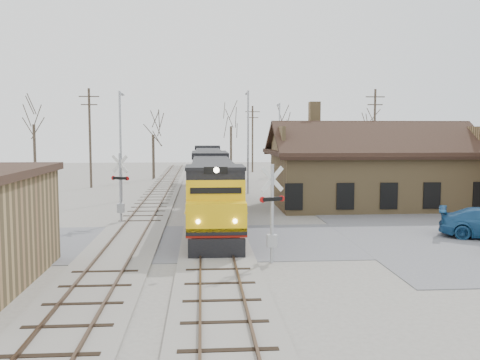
# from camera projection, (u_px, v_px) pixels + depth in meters

# --- Properties ---
(ground) EXTENTS (140.00, 140.00, 0.00)m
(ground) POSITION_uv_depth(u_px,v_px,m) (215.00, 242.00, 27.49)
(ground) COLOR #9B968C
(ground) RESTS_ON ground
(road) EXTENTS (60.00, 9.00, 0.03)m
(road) POSITION_uv_depth(u_px,v_px,m) (215.00, 241.00, 27.49)
(road) COLOR #5E5E63
(road) RESTS_ON ground
(track_main) EXTENTS (3.40, 90.00, 0.24)m
(track_main) POSITION_uv_depth(u_px,v_px,m) (210.00, 202.00, 42.38)
(track_main) COLOR #9B968C
(track_main) RESTS_ON ground
(track_siding) EXTENTS (3.40, 90.00, 0.24)m
(track_siding) POSITION_uv_depth(u_px,v_px,m) (153.00, 202.00, 42.06)
(track_siding) COLOR #9B968C
(track_siding) RESTS_ON ground
(depot) EXTENTS (15.20, 9.31, 7.90)m
(depot) POSITION_uv_depth(u_px,v_px,m) (370.00, 175.00, 40.05)
(depot) COLOR #94784C
(depot) RESTS_ON ground
(locomotive_lead) EXTENTS (2.73, 18.32, 4.06)m
(locomotive_lead) POSITION_uv_depth(u_px,v_px,m) (213.00, 191.00, 31.88)
(locomotive_lead) COLOR black
(locomotive_lead) RESTS_ON ground
(locomotive_trailing) EXTENTS (2.73, 18.32, 3.85)m
(locomotive_trailing) POSITION_uv_depth(u_px,v_px,m) (208.00, 169.00, 50.35)
(locomotive_trailing) COLOR black
(locomotive_trailing) RESTS_ON ground
(crossbuck_near) EXTENTS (1.15, 0.56, 4.27)m
(crossbuck_near) POSITION_uv_depth(u_px,v_px,m) (272.00, 217.00, 22.93)
(crossbuck_near) COLOR #A5A8AD
(crossbuck_near) RESTS_ON ground
(crossbuck_far) EXTENTS (1.16, 0.59, 4.33)m
(crossbuck_far) POSITION_uv_depth(u_px,v_px,m) (120.00, 191.00, 32.56)
(crossbuck_far) COLOR #A5A8AD
(crossbuck_far) RESTS_ON ground
(streetlight_a) EXTENTS (0.25, 2.04, 8.84)m
(streetlight_a) POSITION_uv_depth(u_px,v_px,m) (121.00, 140.00, 42.91)
(streetlight_a) COLOR #A5A8AD
(streetlight_a) RESTS_ON ground
(streetlight_b) EXTENTS (0.25, 2.04, 9.26)m
(streetlight_b) POSITION_uv_depth(u_px,v_px,m) (248.00, 137.00, 48.00)
(streetlight_b) COLOR #A5A8AD
(streetlight_b) RESTS_ON ground
(streetlight_c) EXTENTS (0.25, 2.04, 9.07)m
(streetlight_c) POSITION_uv_depth(u_px,v_px,m) (279.00, 136.00, 65.26)
(streetlight_c) COLOR #A5A8AD
(streetlight_c) RESTS_ON ground
(utility_pole_a) EXTENTS (2.00, 0.24, 9.87)m
(utility_pole_a) POSITION_uv_depth(u_px,v_px,m) (90.00, 136.00, 53.09)
(utility_pole_a) COLOR #382D23
(utility_pole_a) RESTS_ON ground
(utility_pole_b) EXTENTS (2.00, 0.24, 9.10)m
(utility_pole_b) POSITION_uv_depth(u_px,v_px,m) (253.00, 138.00, 73.42)
(utility_pole_b) COLOR #382D23
(utility_pole_b) RESTS_ON ground
(utility_pole_c) EXTENTS (2.00, 0.24, 9.99)m
(utility_pole_c) POSITION_uv_depth(u_px,v_px,m) (374.00, 135.00, 55.60)
(utility_pole_c) COLOR #382D23
(utility_pole_c) RESTS_ON ground
(tree_a) EXTENTS (4.26, 4.26, 10.45)m
(tree_a) POSITION_uv_depth(u_px,v_px,m) (33.00, 115.00, 57.75)
(tree_a) COLOR #382D23
(tree_a) RESTS_ON ground
(tree_b) EXTENTS (3.50, 3.50, 8.57)m
(tree_b) POSITION_uv_depth(u_px,v_px,m) (153.00, 127.00, 62.40)
(tree_b) COLOR #382D23
(tree_b) RESTS_ON ground
(tree_c) EXTENTS (4.22, 4.22, 10.34)m
(tree_c) POSITION_uv_depth(u_px,v_px,m) (231.00, 119.00, 73.54)
(tree_c) COLOR #382D23
(tree_c) RESTS_ON ground
(tree_d) EXTENTS (3.94, 3.94, 9.66)m
(tree_d) POSITION_uv_depth(u_px,v_px,m) (283.00, 122.00, 68.64)
(tree_d) COLOR #382D23
(tree_d) RESTS_ON ground
(tree_e) EXTENTS (3.52, 3.52, 8.63)m
(tree_e) POSITION_uv_depth(u_px,v_px,m) (372.00, 127.00, 69.18)
(tree_e) COLOR #382D23
(tree_e) RESTS_ON ground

